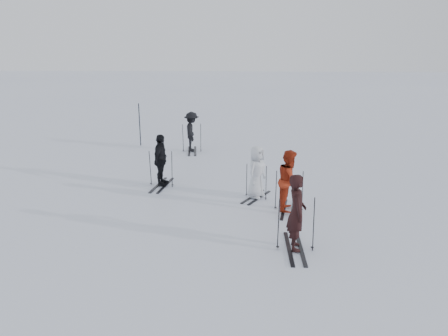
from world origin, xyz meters
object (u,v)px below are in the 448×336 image
Objects in this scene: skier_grey at (256,173)px; skier_uphill_left at (161,161)px; skier_uphill_far at (192,132)px; skier_near_dark at (297,213)px; skier_red at (290,181)px; piste_marker at (140,125)px.

skier_grey is 3.41m from skier_uphill_left.
skier_uphill_far is (0.49, 4.89, -0.00)m from skier_uphill_left.
skier_red is (0.08, 2.54, -0.03)m from skier_near_dark.
skier_grey is at bearing -161.40° from skier_uphill_far.
skier_uphill_left is at bearing 167.98° from skier_uphill_far.
skier_uphill_left is at bearing -70.46° from piste_marker.
skier_uphill_left is (-3.25, 1.05, 0.06)m from skier_grey.
skier_uphill_far is at bearing 20.52° from skier_near_dark.
piste_marker is (-2.11, 5.96, 0.12)m from skier_uphill_left.
piste_marker reaches higher than skier_uphill_left.
skier_uphill_left is at bearing 41.32° from skier_near_dark.
skier_near_dark reaches higher than skier_red.
skier_uphill_left is 1.00× the size of skier_uphill_far.
skier_grey is 0.94× the size of skier_uphill_left.
skier_near_dark is 10.18m from skier_uphill_far.
piste_marker reaches higher than skier_red.
skier_red is at bearing -2.13° from skier_near_dark.
skier_red reaches higher than skier_uphill_left.
skier_near_dark reaches higher than skier_grey.
piste_marker is at bearing 47.56° from skier_red.
skier_uphill_left reaches higher than skier_uphill_far.
skier_red is 10.22m from piste_marker.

